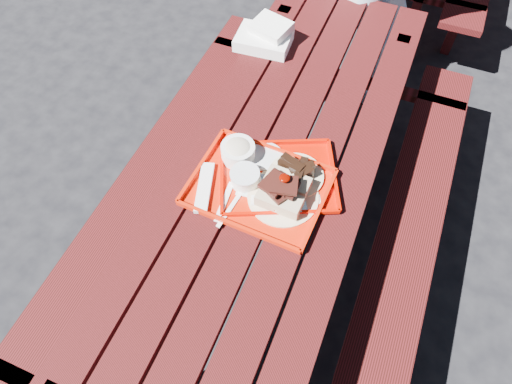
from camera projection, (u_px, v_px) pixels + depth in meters
ground at (267, 258)px, 2.34m from camera, size 60.00×60.00×0.00m
picnic_table_near at (270, 199)px, 1.87m from camera, size 1.41×2.40×0.75m
near_tray at (261, 179)px, 1.65m from camera, size 0.50×0.41×0.15m
far_tray at (276, 177)px, 1.67m from camera, size 0.52×0.47×0.07m
white_cloth at (266, 36)px, 2.08m from camera, size 0.26×0.22×0.10m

